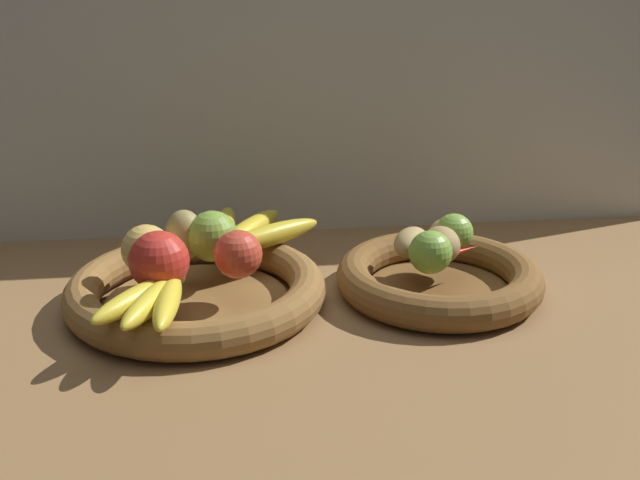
{
  "coord_description": "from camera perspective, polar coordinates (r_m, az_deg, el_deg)",
  "views": [
    {
      "loc": [
        -13.51,
        -97.76,
        45.4
      ],
      "look_at": [
        -1.57,
        -0.79,
        8.96
      ],
      "focal_mm": 42.45,
      "sensor_mm": 36.0,
      "label": 1
    }
  ],
  "objects": [
    {
      "name": "apple_red_front",
      "position": [
        1.0,
        -12.03,
        -1.54
      ],
      "size": [
        7.86,
        7.86,
        7.86
      ],
      "primitive_type": "sphere",
      "color": "red",
      "rests_on": "fruit_bowl_left"
    },
    {
      "name": "potato_large",
      "position": [
        1.08,
        9.11,
        -0.34
      ],
      "size": [
        5.57,
        6.9,
        5.07
      ],
      "primitive_type": "ellipsoid",
      "rotation": [
        0.0,
        0.0,
        1.54
      ],
      "color": "#A38451",
      "rests_on": "fruit_bowl_right"
    },
    {
      "name": "potato_back",
      "position": [
        1.13,
        9.48,
        0.4
      ],
      "size": [
        6.79,
        7.53,
        4.67
      ],
      "primitive_type": "ellipsoid",
      "rotation": [
        0.0,
        0.0,
        4.4
      ],
      "color": "tan",
      "rests_on": "fruit_bowl_right"
    },
    {
      "name": "apple_golden_left",
      "position": [
        1.06,
        -12.93,
        -0.63
      ],
      "size": [
        6.84,
        6.84,
        6.84
      ],
      "primitive_type": "sphere",
      "color": "#DBB756",
      "rests_on": "fruit_bowl_left"
    },
    {
      "name": "fruit_bowl_left",
      "position": [
        1.06,
        -9.29,
        -3.76
      ],
      "size": [
        35.88,
        35.88,
        4.96
      ],
      "color": "brown",
      "rests_on": "ground_plane"
    },
    {
      "name": "chili_pepper",
      "position": [
        1.1,
        10.04,
        -1.02
      ],
      "size": [
        9.92,
        6.79,
        1.85
      ],
      "primitive_type": "cone",
      "rotation": [
        0.0,
        1.57,
        0.52
      ],
      "color": "red",
      "rests_on": "fruit_bowl_right"
    },
    {
      "name": "back_wall",
      "position": [
        1.3,
        -1.0,
        12.52
      ],
      "size": [
        140.0,
        3.0,
        55.0
      ],
      "color": "silver",
      "rests_on": "ground_plane"
    },
    {
      "name": "banana_bunch_front",
      "position": [
        0.95,
        -12.5,
        -4.38
      ],
      "size": [
        11.5,
        16.5,
        2.9
      ],
      "color": "yellow",
      "rests_on": "fruit_bowl_left"
    },
    {
      "name": "pear_brown",
      "position": [
        1.09,
        -10.18,
        0.39
      ],
      "size": [
        7.69,
        7.7,
        7.32
      ],
      "primitive_type": "ellipsoid",
      "rotation": [
        0.0,
        0.0,
        2.21
      ],
      "color": "olive",
      "rests_on": "fruit_bowl_left"
    },
    {
      "name": "lime_near",
      "position": [
        1.04,
        8.32,
        -0.92
      ],
      "size": [
        5.98,
        5.98,
        5.98
      ],
      "primitive_type": "sphere",
      "color": "#7AAD3D",
      "rests_on": "fruit_bowl_right"
    },
    {
      "name": "apple_green_back",
      "position": [
        1.08,
        -8.11,
        0.28
      ],
      "size": [
        7.3,
        7.3,
        7.3
      ],
      "primitive_type": "sphere",
      "color": "#7AA338",
      "rests_on": "fruit_bowl_left"
    },
    {
      "name": "fruit_bowl_right",
      "position": [
        1.1,
        8.96,
        -2.86
      ],
      "size": [
        29.62,
        29.62,
        4.96
      ],
      "color": "brown",
      "rests_on": "ground_plane"
    },
    {
      "name": "banana_bunch_back",
      "position": [
        1.15,
        -5.58,
        0.61
      ],
      "size": [
        17.94,
        20.19,
        3.3
      ],
      "color": "gold",
      "rests_on": "fruit_bowl_left"
    },
    {
      "name": "lime_far",
      "position": [
        1.12,
        10.07,
        0.56
      ],
      "size": [
        5.62,
        5.62,
        5.62
      ],
      "primitive_type": "sphere",
      "color": "#7AAD3D",
      "rests_on": "fruit_bowl_right"
    },
    {
      "name": "ground_plane",
      "position": [
        1.09,
        0.77,
        -4.97
      ],
      "size": [
        140.0,
        90.0,
        3.0
      ],
      "primitive_type": "cube",
      "color": "olive"
    },
    {
      "name": "apple_red_right",
      "position": [
        1.02,
        -6.2,
        -1.07
      ],
      "size": [
        6.59,
        6.59,
        6.59
      ],
      "primitive_type": "sphere",
      "color": "#CC422D",
      "rests_on": "fruit_bowl_left"
    },
    {
      "name": "potato_oblong",
      "position": [
        1.1,
        6.89,
        -0.16
      ],
      "size": [
        7.97,
        9.23,
        4.01
      ],
      "primitive_type": "ellipsoid",
      "rotation": [
        0.0,
        0.0,
        1.07
      ],
      "color": "tan",
      "rests_on": "fruit_bowl_right"
    }
  ]
}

